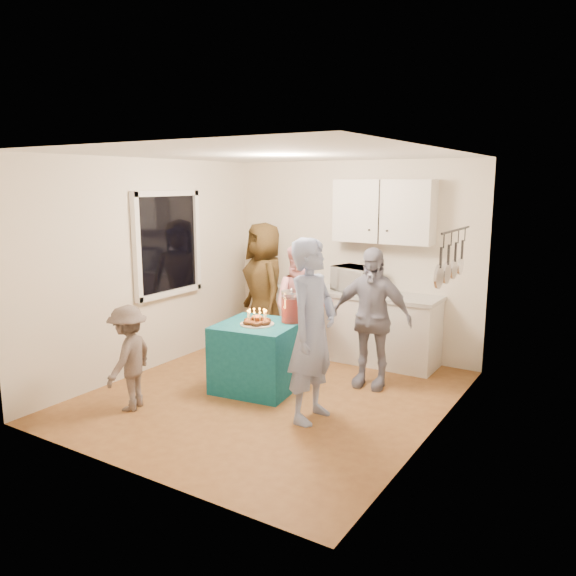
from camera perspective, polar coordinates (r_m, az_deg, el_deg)
The scene contains 19 objects.
floor at distance 6.32m, azimuth -1.70°, elevation -10.82°, with size 4.00×4.00×0.00m, color brown.
ceiling at distance 5.88m, azimuth -1.85°, elevation 13.46°, with size 4.00×4.00×0.00m, color white.
back_wall at distance 7.69m, azimuth 6.50°, elevation 3.05°, with size 3.60×3.60×0.00m, color silver.
left_wall at distance 7.11m, azimuth -13.97°, elevation 2.17°, with size 4.00×4.00×0.00m, color silver.
right_wall at distance 5.20m, azimuth 14.99°, elevation -0.93°, with size 4.00×4.00×0.00m, color silver.
window_night at distance 7.26m, azimuth -12.20°, elevation 4.41°, with size 0.04×1.00×1.20m, color black.
counter at distance 7.51m, azimuth 6.76°, elevation -3.92°, with size 2.20×0.58×0.86m, color white.
countertop at distance 7.41m, azimuth 6.83°, elevation -0.51°, with size 2.24×0.62×0.05m, color beige.
upper_cabinet at distance 7.29m, azimuth 9.68°, elevation 7.68°, with size 1.30×0.30×0.80m, color white.
pot_rack at distance 5.84m, azimuth 16.39°, elevation 3.23°, with size 0.12×1.00×0.60m, color black.
microwave at distance 7.37m, azimuth 6.91°, elevation 0.91°, with size 0.59×0.40×0.32m, color white.
party_table at distance 6.40m, azimuth -3.06°, elevation -6.92°, with size 0.85×0.85×0.76m, color #0F5465.
donut_cake at distance 6.22m, azimuth -3.17°, elevation -2.94°, with size 0.38×0.38×0.18m, color #381C0C, non-canonical shape.
punch_jar at distance 6.30m, azimuth 0.32°, elevation -2.00°, with size 0.22×0.22×0.34m, color red.
man_birthday at distance 5.45m, azimuth 2.48°, elevation -4.36°, with size 0.66×0.43×1.80m, color #8595C2.
woman_back_left at distance 7.67m, azimuth -2.43°, elevation -0.00°, with size 0.87×0.57×1.78m, color brown.
woman_back_center at distance 6.84m, azimuth 1.54°, elevation -2.12°, with size 0.78×0.60×1.59m, color #C76881.
woman_back_right at distance 6.43m, azimuth 8.41°, elevation -3.00°, with size 0.94×0.39×1.61m, color #0F1034.
child_near_left at distance 6.01m, azimuth -15.86°, elevation -6.84°, with size 0.71×0.41×1.09m, color #4D413E.
Camera 1 is at (3.25, -4.89, 2.32)m, focal length 35.00 mm.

